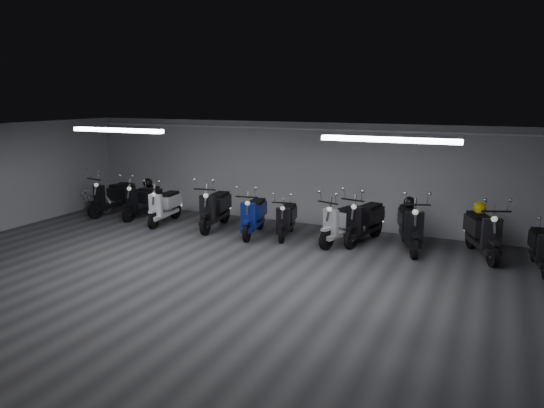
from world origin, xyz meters
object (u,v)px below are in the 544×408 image
at_px(scooter_0, 113,191).
at_px(scooter_6, 343,216).
at_px(scooter_4, 254,209).
at_px(helmet_2, 148,183).
at_px(scooter_3, 215,202).
at_px(helmet_1, 409,202).
at_px(scooter_5, 287,213).
at_px(bicycle, 93,194).
at_px(scooter_9, 483,225).
at_px(scooter_7, 365,214).
at_px(helmet_0, 480,208).
at_px(scooter_8, 410,218).
at_px(scooter_10, 542,241).
at_px(scooter_1, 142,194).
at_px(scooter_2, 164,200).

xyz_separation_m(scooter_0, scooter_6, (7.13, -0.12, -0.03)).
height_order(scooter_4, helmet_2, scooter_4).
relative_size(scooter_3, helmet_1, 7.17).
distance_m(scooter_4, scooter_6, 2.28).
distance_m(scooter_5, bicycle, 6.53).
bearing_deg(scooter_3, scooter_9, -5.07).
relative_size(scooter_0, scooter_3, 0.98).
bearing_deg(helmet_2, scooter_5, -5.40).
bearing_deg(helmet_1, scooter_0, -177.61).
bearing_deg(bicycle, scooter_9, -80.32).
bearing_deg(helmet_2, helmet_1, 0.14).
height_order(scooter_5, helmet_1, scooter_5).
distance_m(scooter_6, helmet_2, 6.10).
distance_m(scooter_5, scooter_7, 1.93).
height_order(scooter_6, helmet_0, scooter_6).
relative_size(scooter_8, scooter_10, 1.20).
distance_m(scooter_0, scooter_5, 5.68).
xyz_separation_m(scooter_9, scooter_10, (1.13, -0.42, -0.11)).
xyz_separation_m(scooter_1, helmet_0, (9.07, 0.37, 0.36)).
relative_size(scooter_10, helmet_0, 5.88).
bearing_deg(scooter_0, scooter_10, 7.99).
height_order(scooter_0, scooter_7, scooter_7).
xyz_separation_m(scooter_4, helmet_0, (5.25, 0.75, 0.36)).
bearing_deg(helmet_2, bicycle, -171.72).
distance_m(helmet_1, helmet_2, 7.54).
relative_size(scooter_8, bicycle, 1.19).
bearing_deg(scooter_10, helmet_1, 160.91).
bearing_deg(scooter_0, scooter_2, 2.35).
relative_size(scooter_10, helmet_2, 6.05).
relative_size(scooter_0, scooter_7, 1.00).
height_order(bicycle, scooter_10, scooter_10).
height_order(scooter_3, scooter_9, scooter_3).
relative_size(scooter_10, helmet_1, 6.06).
xyz_separation_m(scooter_0, helmet_2, (1.05, 0.34, 0.27)).
relative_size(scooter_4, helmet_1, 6.72).
bearing_deg(helmet_1, scooter_2, -174.76).
xyz_separation_m(helmet_0, helmet_2, (-9.05, -0.12, -0.06)).
bearing_deg(helmet_2, scooter_6, -4.31).
xyz_separation_m(scooter_2, bicycle, (-2.91, 0.30, -0.12)).
bearing_deg(scooter_7, helmet_0, 17.93).
xyz_separation_m(scooter_1, helmet_2, (0.01, 0.26, 0.30)).
bearing_deg(helmet_1, scooter_8, -71.98).
distance_m(bicycle, helmet_2, 1.98).
bearing_deg(scooter_2, scooter_3, -2.92).
xyz_separation_m(scooter_7, scooter_9, (2.63, -0.02, 0.01)).
relative_size(scooter_0, helmet_1, 7.00).
bearing_deg(bicycle, helmet_2, -72.77).
xyz_separation_m(scooter_3, helmet_0, (6.48, 0.60, 0.31)).
height_order(scooter_4, scooter_9, scooter_9).
xyz_separation_m(scooter_2, scooter_5, (3.63, 0.14, -0.05)).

